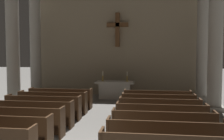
{
  "coord_description": "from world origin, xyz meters",
  "views": [
    {
      "loc": [
        1.76,
        -5.47,
        2.61
      ],
      "look_at": [
        0.0,
        7.79,
        1.74
      ],
      "focal_mm": 41.19,
      "sensor_mm": 36.0,
      "label": 1
    }
  ],
  "objects": [
    {
      "name": "candlestick_left",
      "position": [
        -0.7,
        9.04,
        1.19
      ],
      "size": [
        0.16,
        0.16,
        0.57
      ],
      "color": "#B79338",
      "rests_on": "altar"
    },
    {
      "name": "apse_with_cross",
      "position": [
        0.0,
        10.64,
        3.69
      ],
      "size": [
        10.75,
        0.5,
        7.36
      ],
      "color": "gray",
      "rests_on": "ground"
    },
    {
      "name": "pew_left_row_5",
      "position": [
        -2.27,
        4.14,
        0.48
      ],
      "size": [
        3.0,
        0.5,
        0.95
      ],
      "color": "#422B19",
      "rests_on": "ground"
    },
    {
      "name": "pew_left_row_4",
      "position": [
        -2.27,
        3.09,
        0.48
      ],
      "size": [
        3.0,
        0.5,
        0.95
      ],
      "color": "#422B19",
      "rests_on": "ground"
    },
    {
      "name": "pew_left_row_6",
      "position": [
        -2.27,
        5.18,
        0.48
      ],
      "size": [
        3.0,
        0.5,
        0.95
      ],
      "color": "#422B19",
      "rests_on": "ground"
    },
    {
      "name": "pew_right_row_5",
      "position": [
        2.27,
        4.14,
        0.48
      ],
      "size": [
        3.0,
        0.5,
        0.95
      ],
      "color": "#422B19",
      "rests_on": "ground"
    },
    {
      "name": "pew_left_row_7",
      "position": [
        -2.27,
        6.23,
        0.48
      ],
      "size": [
        3.0,
        0.5,
        0.95
      ],
      "color": "#422B19",
      "rests_on": "ground"
    },
    {
      "name": "pew_right_row_7",
      "position": [
        2.27,
        6.23,
        0.48
      ],
      "size": [
        3.0,
        0.5,
        0.95
      ],
      "color": "#422B19",
      "rests_on": "ground"
    },
    {
      "name": "column_right_third",
      "position": [
        4.86,
        6.65,
        3.13
      ],
      "size": [
        0.97,
        0.97,
        6.44
      ],
      "color": "#9E998E",
      "rests_on": "ground"
    },
    {
      "name": "column_left_third",
      "position": [
        -4.86,
        6.65,
        3.13
      ],
      "size": [
        0.97,
        0.97,
        6.44
      ],
      "color": "#9E998E",
      "rests_on": "ground"
    },
    {
      "name": "column_left_fourth",
      "position": [
        -4.86,
        9.31,
        3.13
      ],
      "size": [
        0.97,
        0.97,
        6.44
      ],
      "color": "#9E998E",
      "rests_on": "ground"
    },
    {
      "name": "altar",
      "position": [
        0.0,
        9.04,
        0.53
      ],
      "size": [
        2.2,
        0.9,
        1.01
      ],
      "color": "#A8A399",
      "rests_on": "ground"
    },
    {
      "name": "candlestick_right",
      "position": [
        0.7,
        9.04,
        1.19
      ],
      "size": [
        0.16,
        0.16,
        0.57
      ],
      "color": "#B79338",
      "rests_on": "altar"
    },
    {
      "name": "column_right_fourth",
      "position": [
        4.86,
        9.31,
        3.13
      ],
      "size": [
        0.97,
        0.97,
        6.44
      ],
      "color": "#9E998E",
      "rests_on": "ground"
    },
    {
      "name": "pew_right_row_3",
      "position": [
        2.27,
        2.05,
        0.48
      ],
      "size": [
        3.0,
        0.5,
        0.95
      ],
      "color": "#422B19",
      "rests_on": "ground"
    },
    {
      "name": "pew_right_row_2",
      "position": [
        2.27,
        1.01,
        0.48
      ],
      "size": [
        3.0,
        0.5,
        0.95
      ],
      "color": "#422B19",
      "rests_on": "ground"
    },
    {
      "name": "pew_left_row_3",
      "position": [
        -2.27,
        2.05,
        0.48
      ],
      "size": [
        3.0,
        0.5,
        0.95
      ],
      "color": "#422B19",
      "rests_on": "ground"
    },
    {
      "name": "pew_right_row_4",
      "position": [
        2.27,
        3.09,
        0.48
      ],
      "size": [
        3.0,
        0.5,
        0.95
      ],
      "color": "#422B19",
      "rests_on": "ground"
    },
    {
      "name": "pew_right_row_6",
      "position": [
        2.27,
        5.18,
        0.48
      ],
      "size": [
        3.0,
        0.5,
        0.95
      ],
      "color": "#422B19",
      "rests_on": "ground"
    }
  ]
}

